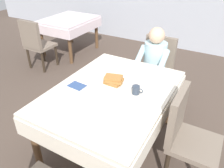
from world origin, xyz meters
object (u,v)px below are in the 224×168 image
object	(u,v)px
dining_table_main	(112,97)
cup_coffee	(136,90)
breakfast_stack	(113,80)
fork_left_of_plate	(97,81)
knife_right_of_plate	(129,90)
diner_person	(154,61)
background_chair_empty	(36,42)
spoon_near_edge	(96,102)
chair_right_side	(186,132)
plate_breakfast	(114,84)
chair_diner	(157,65)
background_table_far	(69,24)
syrup_pitcher	(104,70)

from	to	relation	value
dining_table_main	cup_coffee	xyz separation A→B (m)	(0.24, 0.06, 0.13)
breakfast_stack	fork_left_of_plate	xyz separation A→B (m)	(-0.19, -0.01, -0.06)
cup_coffee	knife_right_of_plate	bearing A→B (deg)	168.62
dining_table_main	diner_person	size ratio (longest dim) A/B	1.36
fork_left_of_plate	background_chair_empty	distance (m)	2.14
dining_table_main	background_chair_empty	world-z (taller)	background_chair_empty
spoon_near_edge	chair_right_side	bearing A→B (deg)	13.21
chair_right_side	plate_breakfast	xyz separation A→B (m)	(-0.80, 0.09, 0.22)
chair_diner	background_chair_empty	world-z (taller)	same
plate_breakfast	fork_left_of_plate	world-z (taller)	plate_breakfast
spoon_near_edge	background_table_far	bearing A→B (deg)	129.59
diner_person	breakfast_stack	bearing A→B (deg)	83.51
plate_breakfast	background_chair_empty	distance (m)	2.31
fork_left_of_plate	background_table_far	distance (m)	2.69
breakfast_stack	fork_left_of_plate	size ratio (longest dim) A/B	1.21
fork_left_of_plate	dining_table_main	bearing A→B (deg)	-111.06
cup_coffee	fork_left_of_plate	bearing A→B (deg)	178.04
chair_diner	background_table_far	xyz separation A→B (m)	(-2.22, 0.78, 0.09)
background_table_far	breakfast_stack	bearing A→B (deg)	-41.33
dining_table_main	background_chair_empty	bearing A→B (deg)	155.08
dining_table_main	knife_right_of_plate	world-z (taller)	knife_right_of_plate
plate_breakfast	knife_right_of_plate	bearing A→B (deg)	-6.01
syrup_pitcher	knife_right_of_plate	size ratio (longest dim) A/B	0.40
syrup_pitcher	plate_breakfast	bearing A→B (deg)	-36.83
chair_right_side	dining_table_main	bearing A→B (deg)	-90.00
chair_diner	diner_person	xyz separation A→B (m)	(-0.00, -0.16, 0.14)
breakfast_stack	cup_coffee	world-z (taller)	breakfast_stack
plate_breakfast	fork_left_of_plate	xyz separation A→B (m)	(-0.19, -0.02, -0.01)
plate_breakfast	spoon_near_edge	bearing A→B (deg)	-90.08
diner_person	cup_coffee	bearing A→B (deg)	99.67
plate_breakfast	fork_left_of_plate	bearing A→B (deg)	-173.99
chair_diner	background_table_far	distance (m)	2.35
breakfast_stack	chair_diner	bearing A→B (deg)	84.44
background_table_far	chair_right_side	bearing A→B (deg)	-33.72
syrup_pitcher	background_table_far	size ratio (longest dim) A/B	0.07
diner_person	knife_right_of_plate	distance (m)	0.95
cup_coffee	background_chair_empty	world-z (taller)	background_chair_empty
syrup_pitcher	fork_left_of_plate	world-z (taller)	syrup_pitcher
chair_right_side	cup_coffee	distance (m)	0.59
dining_table_main	breakfast_stack	distance (m)	0.18
chair_right_side	fork_left_of_plate	bearing A→B (deg)	-94.30
breakfast_stack	knife_right_of_plate	distance (m)	0.20
plate_breakfast	background_chair_empty	bearing A→B (deg)	156.89
syrup_pitcher	background_table_far	distance (m)	2.53
chair_right_side	fork_left_of_plate	world-z (taller)	chair_right_side
chair_diner	background_table_far	world-z (taller)	chair_diner
breakfast_stack	background_table_far	size ratio (longest dim) A/B	0.19
diner_person	background_chair_empty	xyz separation A→B (m)	(-2.22, -0.02, -0.14)
diner_person	fork_left_of_plate	bearing A→B (deg)	72.55
dining_table_main	background_chair_empty	xyz separation A→B (m)	(-2.15, 1.00, -0.12)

